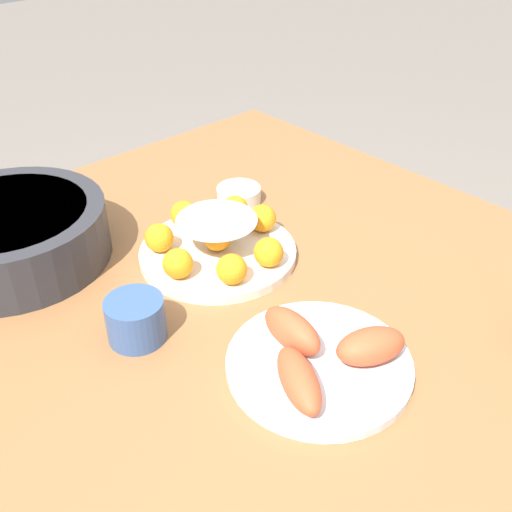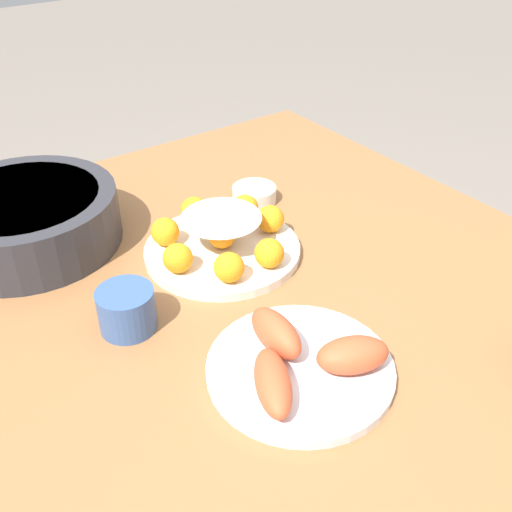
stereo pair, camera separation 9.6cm
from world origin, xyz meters
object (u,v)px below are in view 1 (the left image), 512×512
Objects in this scene: dining_table at (295,341)px; serving_bowl at (10,233)px; seafood_platter at (320,358)px; sauce_bowl at (239,194)px; cup_far at (136,319)px; cake_plate at (217,242)px.

serving_bowl reaches higher than dining_table.
serving_bowl is at bearing 19.34° from seafood_platter.
cup_far reaches higher than sauce_bowl.
serving_bowl reaches higher than cake_plate.
cake_plate is (0.17, 0.02, 0.12)m from dining_table.
serving_bowl is at bearing 34.52° from dining_table.
seafood_platter is at bearing 166.66° from cake_plate.
serving_bowl is (0.23, 0.26, 0.02)m from cake_plate.
cake_plate is 0.31m from seafood_platter.
sauce_bowl is 0.34× the size of seafood_platter.
cake_plate reaches higher than seafood_platter.
seafood_platter is at bearing -160.66° from serving_bowl.
cake_plate is 0.35m from serving_bowl.
seafood_platter is 0.26m from cup_far.
cake_plate is 1.06× the size of seafood_platter.
cup_far is (-0.20, 0.37, 0.02)m from sauce_bowl.
cup_far is at bearing 68.40° from dining_table.
cup_far is (0.22, 0.14, 0.01)m from seafood_platter.
dining_table is 4.81× the size of cake_plate.
seafood_platter is 3.01× the size of cup_far.
serving_bowl reaches higher than cup_far.
seafood_platter is at bearing 151.88° from sauce_bowl.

